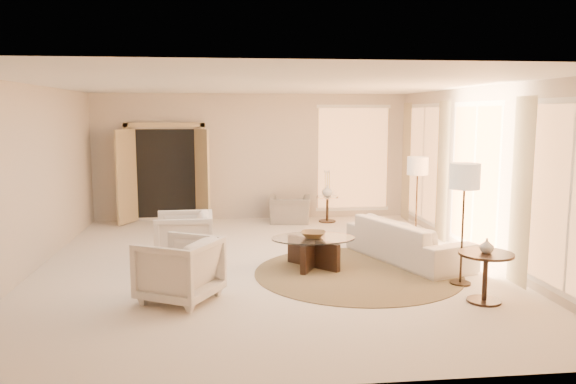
{
  "coord_description": "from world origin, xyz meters",
  "views": [
    {
      "loc": [
        -0.62,
        -8.56,
        2.37
      ],
      "look_at": [
        0.4,
        0.4,
        1.1
      ],
      "focal_mm": 35.0,
      "sensor_mm": 36.0,
      "label": 1
    }
  ],
  "objects": [
    {
      "name": "room",
      "position": [
        0.0,
        0.0,
        1.4
      ],
      "size": [
        7.04,
        8.04,
        2.83
      ],
      "color": "silver",
      "rests_on": "ground"
    },
    {
      "name": "windows_right",
      "position": [
        3.45,
        0.1,
        1.35
      ],
      "size": [
        0.1,
        6.4,
        2.4
      ],
      "primitive_type": null,
      "color": "#ECA15E",
      "rests_on": "room"
    },
    {
      "name": "window_back_corner",
      "position": [
        2.3,
        3.95,
        1.35
      ],
      "size": [
        1.7,
        0.1,
        2.4
      ],
      "primitive_type": null,
      "color": "#ECA15E",
      "rests_on": "room"
    },
    {
      "name": "curtains_right",
      "position": [
        3.4,
        1.0,
        1.3
      ],
      "size": [
        0.06,
        5.2,
        2.6
      ],
      "primitive_type": null,
      "color": "tan",
      "rests_on": "room"
    },
    {
      "name": "french_doors",
      "position": [
        -1.9,
        3.82,
        1.07
      ],
      "size": [
        1.95,
        0.66,
        2.16
      ],
      "color": "tan",
      "rests_on": "room"
    },
    {
      "name": "area_rug",
      "position": [
        1.33,
        -0.6,
        0.01
      ],
      "size": [
        4.08,
        4.08,
        0.01
      ],
      "primitive_type": "cylinder",
      "rotation": [
        0.0,
        0.0,
        -0.42
      ],
      "color": "#3F311D",
      "rests_on": "room"
    },
    {
      "name": "sofa",
      "position": [
        2.31,
        0.03,
        0.33
      ],
      "size": [
        1.63,
        2.45,
        0.67
      ],
      "primitive_type": "imported",
      "rotation": [
        0.0,
        0.0,
        1.93
      ],
      "color": "silver",
      "rests_on": "room"
    },
    {
      "name": "armchair_left",
      "position": [
        -1.27,
        0.25,
        0.45
      ],
      "size": [
        0.85,
        0.9,
        0.9
      ],
      "primitive_type": "imported",
      "rotation": [
        0.0,
        0.0,
        -1.54
      ],
      "color": "silver",
      "rests_on": "room"
    },
    {
      "name": "armchair_right",
      "position": [
        -1.21,
        -1.55,
        0.45
      ],
      "size": [
        1.13,
        1.15,
        0.89
      ],
      "primitive_type": "imported",
      "rotation": [
        0.0,
        0.0,
        -2.08
      ],
      "color": "silver",
      "rests_on": "room"
    },
    {
      "name": "accent_chair",
      "position": [
        0.77,
        3.4,
        0.38
      ],
      "size": [
        0.95,
        0.69,
        0.77
      ],
      "primitive_type": "imported",
      "rotation": [
        0.0,
        0.0,
        3.01
      ],
      "color": "gray",
      "rests_on": "room"
    },
    {
      "name": "coffee_table",
      "position": [
        0.72,
        -0.22,
        0.3
      ],
      "size": [
        1.46,
        1.46,
        0.47
      ],
      "rotation": [
        0.0,
        0.0,
        0.14
      ],
      "color": "black",
      "rests_on": "room"
    },
    {
      "name": "end_table",
      "position": [
        2.62,
        -2.05,
        0.44
      ],
      "size": [
        0.68,
        0.68,
        0.64
      ],
      "rotation": [
        0.0,
        0.0,
        0.32
      ],
      "color": "black",
      "rests_on": "room"
    },
    {
      "name": "side_table",
      "position": [
        1.61,
        3.4,
        0.34
      ],
      "size": [
        0.49,
        0.49,
        0.57
      ],
      "rotation": [
        0.0,
        0.0,
        0.41
      ],
      "color": "#2F2218",
      "rests_on": "room"
    },
    {
      "name": "floor_lamp_near",
      "position": [
        2.9,
        1.34,
        1.34
      ],
      "size": [
        0.38,
        0.38,
        1.58
      ],
      "rotation": [
        0.0,
        0.0,
        -0.26
      ],
      "color": "#2F2218",
      "rests_on": "room"
    },
    {
      "name": "floor_lamp_far",
      "position": [
        2.63,
        -1.31,
        1.44
      ],
      "size": [
        0.41,
        0.41,
        1.69
      ],
      "rotation": [
        0.0,
        0.0,
        -0.36
      ],
      "color": "#2F2218",
      "rests_on": "room"
    },
    {
      "name": "bowl",
      "position": [
        0.72,
        -0.22,
        0.52
      ],
      "size": [
        0.45,
        0.45,
        0.09
      ],
      "primitive_type": "imported",
      "rotation": [
        0.0,
        0.0,
        -0.21
      ],
      "color": "brown",
      "rests_on": "coffee_table"
    },
    {
      "name": "end_vase",
      "position": [
        2.62,
        -2.05,
        0.73
      ],
      "size": [
        0.2,
        0.2,
        0.18
      ],
      "primitive_type": "imported",
      "rotation": [
        0.0,
        0.0,
        0.14
      ],
      "color": "white",
      "rests_on": "end_table"
    },
    {
      "name": "side_vase",
      "position": [
        1.61,
        3.4,
        0.69
      ],
      "size": [
        0.31,
        0.31,
        0.26
      ],
      "primitive_type": "imported",
      "rotation": [
        0.0,
        0.0,
        0.33
      ],
      "color": "white",
      "rests_on": "side_table"
    }
  ]
}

